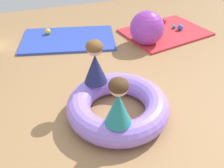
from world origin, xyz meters
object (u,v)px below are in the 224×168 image
at_px(child_in_teal, 118,102).
at_px(play_ball_red, 164,21).
at_px(exercise_ball_large, 147,28).
at_px(play_ball_blue, 180,27).
at_px(inflatable_cushion, 118,106).
at_px(play_ball_teal, 174,27).
at_px(play_ball_yellow, 48,31).
at_px(play_ball_green, 149,40).
at_px(child_in_navy, 95,62).
at_px(play_ball_orange, 152,29).

bearing_deg(child_in_teal, play_ball_red, 88.88).
bearing_deg(exercise_ball_large, play_ball_blue, 15.63).
bearing_deg(play_ball_blue, inflatable_cushion, -137.56).
bearing_deg(exercise_ball_large, play_ball_red, 41.27).
height_order(play_ball_teal, play_ball_yellow, play_ball_yellow).
bearing_deg(play_ball_green, play_ball_teal, 27.62).
distance_m(play_ball_yellow, play_ball_red, 2.32).
distance_m(child_in_navy, play_ball_yellow, 2.17).
bearing_deg(play_ball_yellow, play_ball_red, -6.90).
relative_size(play_ball_blue, play_ball_red, 1.15).
distance_m(inflatable_cushion, play_ball_blue, 2.67).
height_order(child_in_teal, play_ball_red, child_in_teal).
xyz_separation_m(play_ball_orange, exercise_ball_large, (-0.32, -0.38, 0.22)).
distance_m(play_ball_yellow, play_ball_green, 1.88).
distance_m(play_ball_yellow, exercise_ball_large, 1.84).
relative_size(child_in_navy, play_ball_orange, 8.30).
bearing_deg(play_ball_blue, child_in_navy, -146.01).
relative_size(play_ball_yellow, play_ball_blue, 1.00).
relative_size(child_in_teal, exercise_ball_large, 0.88).
bearing_deg(play_ball_teal, play_ball_yellow, 166.59).
distance_m(child_in_teal, exercise_ball_large, 2.33).
bearing_deg(play_ball_teal, play_ball_orange, 175.19).
xyz_separation_m(child_in_teal, play_ball_green, (1.31, 1.91, -0.44)).
relative_size(inflatable_cushion, child_in_teal, 2.27).
bearing_deg(child_in_navy, play_ball_blue, 75.63).
xyz_separation_m(play_ball_blue, exercise_ball_large, (-0.85, -0.24, 0.20)).
height_order(child_in_navy, play_ball_yellow, child_in_navy).
relative_size(play_ball_orange, play_ball_red, 0.71).
bearing_deg(child_in_teal, play_ball_yellow, 132.90).
bearing_deg(child_in_teal, exercise_ball_large, 93.40).
bearing_deg(play_ball_teal, play_ball_red, 101.60).
bearing_deg(play_ball_green, play_ball_red, 44.67).
height_order(child_in_teal, play_ball_blue, child_in_teal).
relative_size(play_ball_orange, play_ball_green, 0.62).
xyz_separation_m(inflatable_cushion, play_ball_green, (1.17, 1.53, -0.04)).
xyz_separation_m(inflatable_cushion, play_ball_red, (1.85, 2.20, -0.05)).
relative_size(child_in_navy, play_ball_red, 5.88).
bearing_deg(exercise_ball_large, play_ball_yellow, 150.17).
xyz_separation_m(inflatable_cushion, play_ball_blue, (1.97, 1.80, -0.04)).
relative_size(child_in_teal, play_ball_teal, 7.31).
distance_m(inflatable_cushion, play_ball_teal, 2.70).
bearing_deg(child_in_teal, child_in_navy, 126.76).
bearing_deg(play_ball_green, play_ball_yellow, 149.77).
relative_size(play_ball_red, exercise_ball_large, 0.16).
bearing_deg(child_in_teal, inflatable_cushion, 105.66).
bearing_deg(inflatable_cushion, exercise_ball_large, 54.29).
bearing_deg(child_in_navy, child_in_teal, -48.17).
height_order(play_ball_teal, play_ball_blue, play_ball_blue).
distance_m(play_ball_teal, play_ball_red, 0.29).
distance_m(child_in_navy, play_ball_teal, 2.61).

